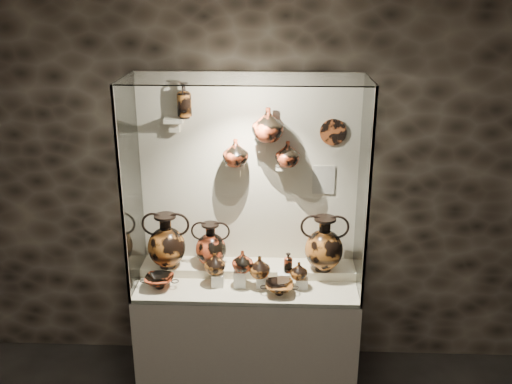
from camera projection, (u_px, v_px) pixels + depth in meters
wall_back at (249, 175)px, 4.44m from camera, size 5.00×0.02×3.20m
plinth at (247, 330)px, 4.55m from camera, size 1.70×0.60×0.80m
front_tier at (247, 284)px, 4.41m from camera, size 1.68×0.58×0.03m
rear_tier at (248, 270)px, 4.56m from camera, size 1.70×0.25×0.10m
back_panel at (249, 175)px, 4.43m from camera, size 1.70×0.03×1.60m
glass_front at (244, 204)px, 3.86m from camera, size 1.70×0.01×1.60m
glass_left at (131, 187)px, 4.17m from camera, size 0.01×0.60×1.60m
glass_right at (364, 191)px, 4.10m from camera, size 0.01×0.60×1.60m
glass_top at (246, 79)px, 3.86m from camera, size 1.70×0.60×0.01m
frame_post_left at (122, 202)px, 3.90m from camera, size 0.02×0.02×1.60m
frame_post_right at (368, 205)px, 3.83m from camera, size 0.02×0.02×1.60m
pedestal_a at (218, 280)px, 4.35m from camera, size 0.09×0.09×0.10m
pedestal_b at (240, 278)px, 4.33m from camera, size 0.09×0.09×0.13m
pedestal_c at (262, 281)px, 4.33m from camera, size 0.09×0.09×0.09m
pedestal_d at (283, 280)px, 4.32m from camera, size 0.09×0.09×0.12m
pedestal_e at (302, 282)px, 4.32m from camera, size 0.09×0.09×0.08m
bracket_ul at (174, 120)px, 4.23m from camera, size 0.14×0.12×0.04m
bracket_ca at (235, 166)px, 4.33m from camera, size 0.14×0.12×0.04m
bracket_cb at (261, 141)px, 4.26m from camera, size 0.10×0.12×0.04m
bracket_cc at (285, 166)px, 4.32m from camera, size 0.14×0.12×0.04m
amphora_left at (166, 241)px, 4.43m from camera, size 0.41×0.41×0.44m
amphora_mid at (211, 244)px, 4.46m from camera, size 0.34×0.34×0.36m
amphora_right at (324, 244)px, 4.38m from camera, size 0.46×0.46×0.44m
jug_a at (215, 263)px, 4.31m from camera, size 0.20×0.20×0.17m
jug_b at (243, 261)px, 4.28m from camera, size 0.19×0.19×0.17m
jug_c at (260, 267)px, 4.28m from camera, size 0.17×0.17×0.17m
jug_e at (299, 271)px, 4.27m from camera, size 0.13×0.13×0.14m
lekythos_small at (288, 261)px, 4.28m from camera, size 0.10×0.10×0.18m
kylix_left at (159, 281)px, 4.31m from camera, size 0.32×0.28×0.11m
kylix_right at (279, 287)px, 4.23m from camera, size 0.31×0.27×0.11m
lekythos_tall at (184, 99)px, 4.16m from camera, size 0.15×0.15×0.29m
ovoid_vase_a at (236, 152)px, 4.25m from camera, size 0.26×0.26×0.20m
ovoid_vase_b at (268, 124)px, 4.14m from camera, size 0.31×0.31×0.25m
ovoid_vase_c at (288, 154)px, 4.24m from camera, size 0.23×0.23×0.19m
wall_plate at (333, 132)px, 4.26m from camera, size 0.20×0.02×0.20m
info_placard at (324, 180)px, 4.40m from camera, size 0.17×0.01×0.23m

